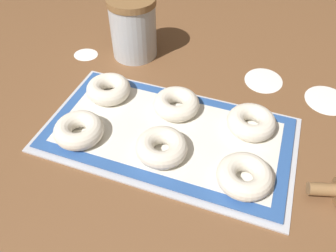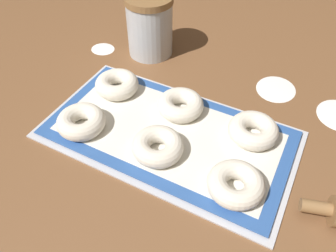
# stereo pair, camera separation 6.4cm
# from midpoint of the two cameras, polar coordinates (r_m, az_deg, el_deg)

# --- Properties ---
(ground_plane) EXTENTS (2.80, 2.80, 0.00)m
(ground_plane) POSITION_cam_midpoint_polar(r_m,az_deg,el_deg) (0.70, -3.52, -1.52)
(ground_plane) COLOR brown
(baking_tray) EXTENTS (0.53, 0.29, 0.01)m
(baking_tray) POSITION_cam_midpoint_polar(r_m,az_deg,el_deg) (0.69, -2.63, -1.59)
(baking_tray) COLOR silver
(baking_tray) RESTS_ON ground_plane
(baking_mat) EXTENTS (0.50, 0.26, 0.00)m
(baking_mat) POSITION_cam_midpoint_polar(r_m,az_deg,el_deg) (0.69, -2.65, -1.29)
(baking_mat) COLOR #2D569E
(baking_mat) RESTS_ON baking_tray
(bagel_front_left) EXTENTS (0.10, 0.10, 0.04)m
(bagel_front_left) POSITION_cam_midpoint_polar(r_m,az_deg,el_deg) (0.70, -17.79, -0.80)
(bagel_front_left) COLOR silver
(bagel_front_left) RESTS_ON baking_mat
(bagel_front_center) EXTENTS (0.10, 0.10, 0.04)m
(bagel_front_center) POSITION_cam_midpoint_polar(r_m,az_deg,el_deg) (0.64, -3.97, -3.84)
(bagel_front_center) COLOR silver
(bagel_front_center) RESTS_ON baking_mat
(bagel_front_right) EXTENTS (0.10, 0.10, 0.04)m
(bagel_front_right) POSITION_cam_midpoint_polar(r_m,az_deg,el_deg) (0.60, 10.24, -8.73)
(bagel_front_right) COLOR silver
(bagel_front_right) RESTS_ON baking_mat
(bagel_back_left) EXTENTS (0.10, 0.10, 0.04)m
(bagel_back_left) POSITION_cam_midpoint_polar(r_m,az_deg,el_deg) (0.78, -12.64, 6.18)
(bagel_back_left) COLOR silver
(bagel_back_left) RESTS_ON baking_mat
(bagel_back_center) EXTENTS (0.10, 0.10, 0.04)m
(bagel_back_center) POSITION_cam_midpoint_polar(r_m,az_deg,el_deg) (0.72, -1.06, 3.76)
(bagel_back_center) COLOR silver
(bagel_back_center) RESTS_ON baking_mat
(bagel_back_right) EXTENTS (0.10, 0.10, 0.04)m
(bagel_back_right) POSITION_cam_midpoint_polar(r_m,az_deg,el_deg) (0.70, 11.80, 0.54)
(bagel_back_right) COLOR silver
(bagel_back_right) RESTS_ON baking_mat
(flour_canister) EXTENTS (0.12, 0.12, 0.16)m
(flour_canister) POSITION_cam_midpoint_polar(r_m,az_deg,el_deg) (0.90, -8.19, 16.58)
(flour_canister) COLOR silver
(flour_canister) RESTS_ON ground_plane
(flour_patch_near) EXTENTS (0.09, 0.10, 0.00)m
(flour_patch_near) POSITION_cam_midpoint_polar(r_m,az_deg,el_deg) (0.86, 14.29, 7.69)
(flour_patch_near) COLOR white
(flour_patch_near) RESTS_ON ground_plane
(flour_patch_far) EXTENTS (0.10, 0.11, 0.00)m
(flour_patch_far) POSITION_cam_midpoint_polar(r_m,az_deg,el_deg) (0.85, 24.03, 4.12)
(flour_patch_far) COLOR white
(flour_patch_far) RESTS_ON ground_plane
(flour_patch_side) EXTENTS (0.07, 0.06, 0.00)m
(flour_patch_side) POSITION_cam_midpoint_polar(r_m,az_deg,el_deg) (0.97, -16.01, 11.86)
(flour_patch_side) COLOR white
(flour_patch_side) RESTS_ON ground_plane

